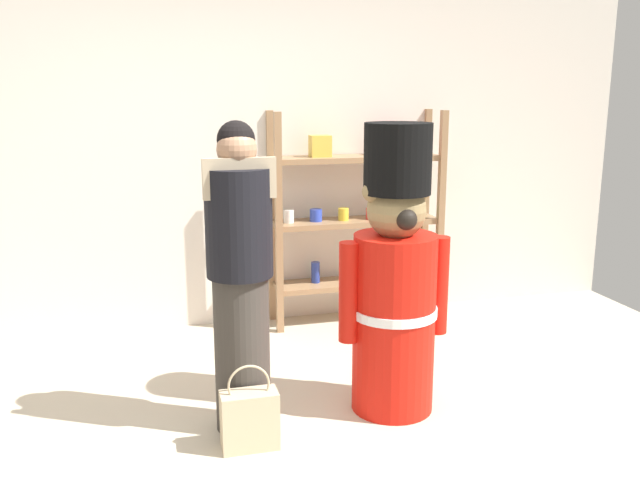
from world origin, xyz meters
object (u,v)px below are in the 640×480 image
(teddy_bear_guard, at_px, (395,285))
(shopping_bag, at_px, (250,419))
(person_shopper, at_px, (240,276))
(merchandise_shelf, at_px, (357,213))

(teddy_bear_guard, xyz_separation_m, shopping_bag, (-0.85, -0.24, -0.57))
(person_shopper, bearing_deg, merchandise_shelf, 53.64)
(teddy_bear_guard, bearing_deg, person_shopper, -179.41)
(person_shopper, bearing_deg, shopping_bag, -90.85)
(merchandise_shelf, xyz_separation_m, person_shopper, (-1.11, -1.51, -0.01))
(merchandise_shelf, distance_m, person_shopper, 1.88)
(merchandise_shelf, relative_size, teddy_bear_guard, 1.01)
(teddy_bear_guard, relative_size, person_shopper, 0.99)
(person_shopper, xyz_separation_m, shopping_bag, (-0.00, -0.23, -0.68))
(person_shopper, relative_size, shopping_bag, 3.64)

